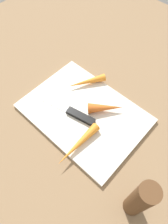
{
  "coord_description": "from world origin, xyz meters",
  "views": [
    {
      "loc": [
        -0.23,
        0.24,
        0.54
      ],
      "look_at": [
        0.0,
        0.0,
        0.01
      ],
      "focal_mm": 32.99,
      "sensor_mm": 36.0,
      "label": 1
    }
  ],
  "objects": [
    {
      "name": "knife",
      "position": [
        0.01,
        0.02,
        0.02
      ],
      "size": [
        0.2,
        0.06,
        0.01
      ],
      "rotation": [
        0.0,
        0.0,
        0.21
      ],
      "color": "#B7B7BC",
      "rests_on": "cutting_board"
    },
    {
      "name": "ground_plane",
      "position": [
        0.0,
        0.0,
        0.0
      ],
      "size": [
        1.4,
        1.4,
        0.0
      ],
      "primitive_type": "plane",
      "color": "#8C6D4C"
    },
    {
      "name": "carrot_longest",
      "position": [
        -0.06,
        0.09,
        0.02
      ],
      "size": [
        0.03,
        0.15,
        0.03
      ],
      "primitive_type": "cone",
      "rotation": [
        0.0,
        1.57,
        1.57
      ],
      "color": "orange",
      "rests_on": "cutting_board"
    },
    {
      "name": "cutting_board",
      "position": [
        0.0,
        0.0,
        0.01
      ],
      "size": [
        0.36,
        0.26,
        0.01
      ],
      "primitive_type": "cube",
      "color": "silver",
      "rests_on": "ground_plane"
    },
    {
      "name": "carrot_shortest",
      "position": [
        -0.04,
        -0.05,
        0.03
      ],
      "size": [
        0.1,
        0.1,
        0.03
      ],
      "primitive_type": "cone",
      "rotation": [
        0.0,
        1.57,
        3.92
      ],
      "color": "orange",
      "rests_on": "cutting_board"
    },
    {
      "name": "carrot_medium",
      "position": [
        0.07,
        -0.09,
        0.02
      ],
      "size": [
        0.08,
        0.12,
        0.02
      ],
      "primitive_type": "cone",
      "rotation": [
        0.0,
        1.57,
        1.06
      ],
      "color": "orange",
      "rests_on": "cutting_board"
    },
    {
      "name": "pepper_grinder",
      "position": [
        -0.26,
        0.11,
        0.09
      ],
      "size": [
        0.04,
        0.04,
        0.17
      ],
      "primitive_type": "cylinder",
      "color": "brown",
      "rests_on": "ground_plane"
    }
  ]
}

